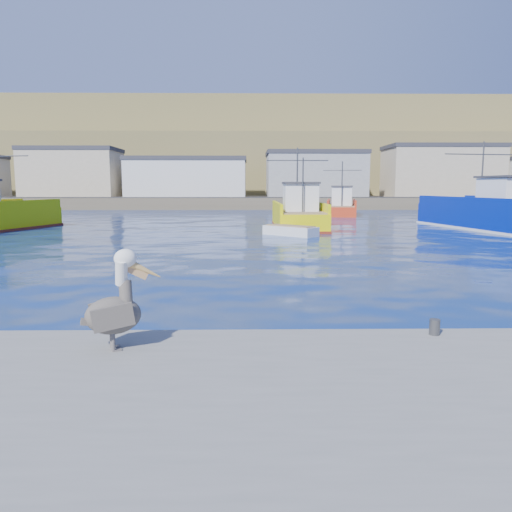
{
  "coord_description": "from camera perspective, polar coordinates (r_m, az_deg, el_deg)",
  "views": [
    {
      "loc": [
        -0.53,
        -12.51,
        3.3
      ],
      "look_at": [
        -0.3,
        2.29,
        1.22
      ],
      "focal_mm": 35.0,
      "sensor_mm": 36.0,
      "label": 1
    }
  ],
  "objects": [
    {
      "name": "dock_bollards",
      "position": [
        9.55,
        5.99,
        -8.14
      ],
      "size": [
        36.2,
        0.2,
        0.3
      ],
      "color": "#4C4C4C",
      "rests_on": "dock"
    },
    {
      "name": "skiff_mid",
      "position": [
        33.6,
        3.95,
        2.81
      ],
      "size": [
        3.7,
        3.59,
        0.83
      ],
      "color": "silver",
      "rests_on": "ground"
    },
    {
      "name": "ground",
      "position": [
        12.94,
        1.49,
        -6.76
      ],
      "size": [
        260.0,
        260.0,
        0.0
      ],
      "primitive_type": "plane",
      "color": "navy",
      "rests_on": "ground"
    },
    {
      "name": "far_shore",
      "position": [
        121.84,
        -0.65,
        10.67
      ],
      "size": [
        200.0,
        81.0,
        24.0
      ],
      "color": "brown",
      "rests_on": "ground"
    },
    {
      "name": "trawler_blue",
      "position": [
        42.49,
        25.49,
        4.37
      ],
      "size": [
        7.18,
        14.49,
        6.84
      ],
      "color": "#011A92",
      "rests_on": "ground"
    },
    {
      "name": "pelican",
      "position": [
        8.93,
        -15.71,
        -5.62
      ],
      "size": [
        1.38,
        0.86,
        1.74
      ],
      "color": "#595451",
      "rests_on": "dock"
    },
    {
      "name": "boat_orange",
      "position": [
        57.32,
        9.74,
        5.62
      ],
      "size": [
        4.54,
        8.66,
        6.07
      ],
      "color": "red",
      "rests_on": "ground"
    },
    {
      "name": "trawler_yellow_b",
      "position": [
        39.45,
        4.87,
        4.63
      ],
      "size": [
        4.94,
        10.44,
        6.4
      ],
      "color": "#E1DC06",
      "rests_on": "ground"
    }
  ]
}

